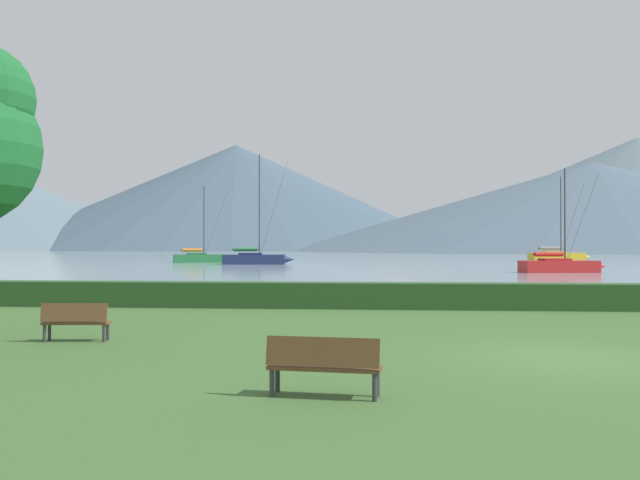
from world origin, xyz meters
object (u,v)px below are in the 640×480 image
at_px(sailboat_slip_1, 557,256).
at_px(park_bench_near_path, 76,320).
at_px(park_bench_under_tree, 324,363).
at_px(sailboat_slip_4, 560,265).
at_px(sailboat_slip_2, 255,258).
at_px(sailboat_slip_5, 200,258).

xyz_separation_m(sailboat_slip_1, park_bench_near_path, (-34.01, -88.25, -0.24)).
bearing_deg(park_bench_near_path, park_bench_under_tree, -46.91).
relative_size(sailboat_slip_4, park_bench_under_tree, 4.99).
xyz_separation_m(sailboat_slip_1, sailboat_slip_2, (-41.98, -21.01, -0.01)).
bearing_deg(park_bench_near_path, sailboat_slip_2, 90.17).
height_order(sailboat_slip_1, park_bench_near_path, sailboat_slip_1).
height_order(sailboat_slip_5, park_bench_under_tree, sailboat_slip_5).
relative_size(sailboat_slip_1, park_bench_under_tree, 6.97).
height_order(sailboat_slip_2, sailboat_slip_4, sailboat_slip_2).
height_order(sailboat_slip_2, park_bench_under_tree, sailboat_slip_2).
xyz_separation_m(sailboat_slip_2, sailboat_slip_4, (31.01, -22.83, -0.13)).
relative_size(sailboat_slip_2, park_bench_under_tree, 7.55).
xyz_separation_m(sailboat_slip_2, sailboat_slip_5, (-9.16, 8.30, -0.08)).
distance_m(sailboat_slip_4, park_bench_near_path, 50.04).
xyz_separation_m(sailboat_slip_2, park_bench_near_path, (7.96, -67.24, -0.23)).
bearing_deg(park_bench_under_tree, sailboat_slip_4, 78.29).
height_order(sailboat_slip_4, park_bench_under_tree, sailboat_slip_4).
xyz_separation_m(sailboat_slip_5, park_bench_under_tree, (23.68, -81.11, -0.14)).
bearing_deg(sailboat_slip_5, sailboat_slip_2, -62.50).
relative_size(park_bench_near_path, park_bench_under_tree, 0.91).
xyz_separation_m(sailboat_slip_2, park_bench_under_tree, (14.52, -72.81, -0.23)).
bearing_deg(sailboat_slip_2, park_bench_near_path, -89.37).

